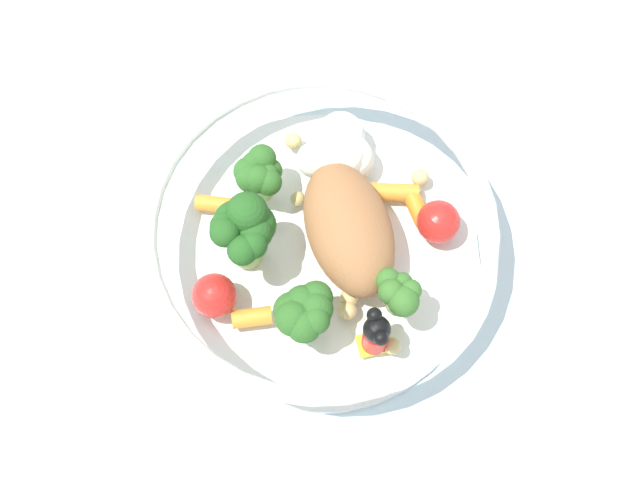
# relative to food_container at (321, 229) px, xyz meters

# --- Properties ---
(ground_plane) EXTENTS (2.40, 2.40, 0.00)m
(ground_plane) POSITION_rel_food_container_xyz_m (-0.00, -0.00, -0.03)
(ground_plane) COLOR silver
(food_container) EXTENTS (0.21, 0.21, 0.07)m
(food_container) POSITION_rel_food_container_xyz_m (0.00, 0.00, 0.00)
(food_container) COLOR white
(food_container) RESTS_ON ground_plane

